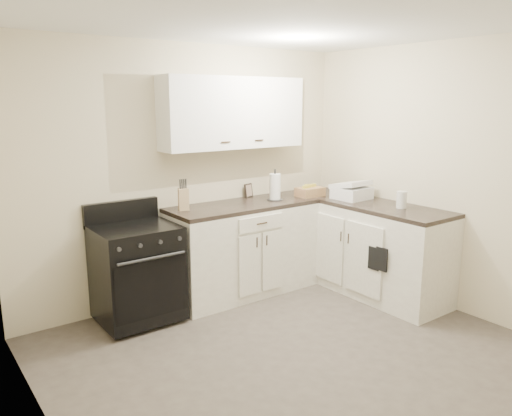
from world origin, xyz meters
TOP-DOWN VIEW (x-y plane):
  - floor at (0.00, 0.00)m, footprint 3.60×3.60m
  - ceiling at (0.00, 0.00)m, footprint 3.60×3.60m
  - wall_back at (0.00, 1.80)m, footprint 3.60×0.00m
  - wall_right at (1.80, 0.00)m, footprint 0.00×3.60m
  - wall_left at (-1.80, 0.00)m, footprint 0.00×3.60m
  - base_cabinets_back at (0.43, 1.50)m, footprint 1.55×0.60m
  - base_cabinets_right at (1.50, 0.85)m, footprint 0.60×1.90m
  - countertop_back at (0.43, 1.50)m, footprint 1.55×0.60m
  - countertop_right at (1.50, 0.85)m, footprint 0.60×1.90m
  - upper_cabinets at (0.43, 1.65)m, footprint 1.55×0.30m
  - stove at (-0.74, 1.48)m, footprint 0.70×0.60m
  - knife_block at (-0.19, 1.59)m, footprint 0.12×0.11m
  - paper_towel at (0.81, 1.46)m, footprint 0.13×0.13m
  - picture_frame at (0.68, 1.76)m, footprint 0.12×0.07m
  - wicker_basket at (1.25, 1.40)m, footprint 0.30×0.20m
  - countertop_grill at (1.50, 1.03)m, footprint 0.36×0.34m
  - glass_jar at (1.54, 0.42)m, footprint 0.10×0.10m
  - oven_mitt_near at (1.18, 0.33)m, footprint 0.02×0.13m
  - oven_mitt_far at (1.18, 0.42)m, footprint 0.02×0.13m

SIDE VIEW (x-z plane):
  - floor at x=0.00m, z-range 0.00..0.00m
  - base_cabinets_back at x=0.43m, z-range 0.00..0.90m
  - base_cabinets_right at x=1.50m, z-range 0.00..0.90m
  - stove at x=-0.74m, z-range 0.04..0.88m
  - oven_mitt_far at x=1.18m, z-range 0.39..0.61m
  - oven_mitt_near at x=1.18m, z-range 0.40..0.63m
  - countertop_back at x=0.43m, z-range 0.90..0.94m
  - countertop_right at x=1.50m, z-range 0.90..0.94m
  - wicker_basket at x=1.25m, z-range 0.94..1.04m
  - countertop_grill at x=1.50m, z-range 0.94..1.07m
  - picture_frame at x=0.68m, z-range 0.94..1.09m
  - glass_jar at x=1.54m, z-range 0.94..1.10m
  - knife_block at x=-0.19m, z-range 0.94..1.15m
  - paper_towel at x=0.81m, z-range 0.94..1.22m
  - wall_back at x=0.00m, z-range -0.55..3.05m
  - wall_right at x=1.80m, z-range -0.55..3.05m
  - wall_left at x=-1.80m, z-range -0.55..3.05m
  - upper_cabinets at x=0.43m, z-range 1.49..2.19m
  - ceiling at x=0.00m, z-range 2.50..2.50m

